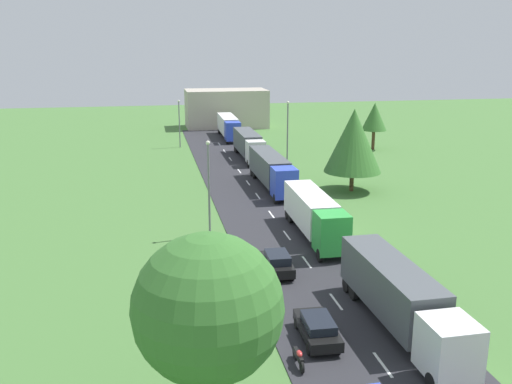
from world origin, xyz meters
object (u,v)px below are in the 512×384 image
Objects in this scene: truck_second at (314,214)px; car_third at (277,263)px; truck_third at (271,169)px; car_second at (317,328)px; truck_fifth at (229,126)px; tree_maple at (374,117)px; truck_lead at (400,296)px; lamppost_second at (209,184)px; tree_oak at (208,309)px; lamppost_fourth at (179,121)px; motorcycle_courier at (299,357)px; distant_building at (226,108)px; tree_birch at (353,141)px; truck_fourth at (249,144)px; lamppost_third at (288,133)px.

car_third is (-4.85, -7.10, -1.26)m from truck_second.
car_second is at bearing -98.10° from truck_third.
car_second is at bearing -105.85° from truck_second.
truck_third reaches higher than car_second.
truck_fifth is 1.82× the size of tree_maple.
truck_lead is 1.56× the size of lamppost_second.
truck_lead is at bearing 32.14° from tree_oak.
truck_lead is 0.98× the size of truck_fifth.
motorcycle_courier is at bearing -88.10° from lamppost_fourth.
distant_building reaches higher than truck_second.
lamppost_second is 21.26m from tree_birch.
car_third is at bearing -85.93° from lamppost_fourth.
truck_fourth is at bearing 82.67° from car_third.
lamppost_second is 0.92× the size of lamppost_third.
lamppost_third is 52.04m from tree_oak.
tree_oak is (-11.69, -7.35, 3.93)m from truck_lead.
lamppost_second is at bearing -144.67° from tree_birch.
tree_maple is (25.65, 45.02, 4.21)m from car_third.
tree_maple is (20.31, 3.55, 2.92)m from truck_fourth.
truck_lead is 42.58m from lamppost_third.
tree_birch reaches higher than tree_maple.
car_third is 12.06m from motorcycle_courier.
truck_second is at bearing 64.19° from tree_oak.
truck_fifth is 1.45× the size of tree_oak.
truck_fourth reaches higher than car_second.
truck_second is at bearing -90.25° from truck_fifth.
truck_fourth is (0.31, 50.83, 0.02)m from truck_lead.
truck_third is 1.13× the size of truck_fourth.
distant_building is at bearing 80.78° from lamppost_second.
lamppost_third is 0.58× the size of distant_building.
truck_third is at bearing 89.71° from truck_second.
distant_building is at bearing 85.52° from car_second.
truck_lead is at bearing -105.37° from tree_birch.
tree_oak reaches higher than truck_lead.
truck_second is 2.83× the size of car_second.
truck_second is 26.31m from lamppost_third.
lamppost_fourth is 30.36m from tree_maple.
truck_lead is 82.74m from distant_building.
lamppost_fourth reaches higher than truck_fourth.
truck_lead is at bearing -90.04° from truck_fifth.
truck_fourth is at bearing 88.67° from truck_third.
truck_third is 9.81m from lamppost_third.
truck_lead is 1.73× the size of lamppost_fourth.
car_third is at bearing -95.13° from distant_building.
tree_oak reaches higher than lamppost_second.
truck_lead is 0.83× the size of distant_building.
distant_building is (1.52, 13.62, 1.46)m from truck_fifth.
tree_maple is at bearing 64.95° from car_second.
truck_second is at bearing -79.31° from lamppost_fourth.
truck_lead is 5.13m from car_second.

